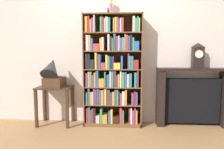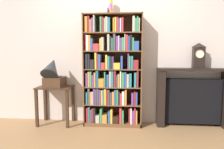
{
  "view_description": "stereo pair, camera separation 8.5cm",
  "coord_description": "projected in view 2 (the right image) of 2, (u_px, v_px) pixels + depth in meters",
  "views": [
    {
      "loc": [
        0.19,
        -3.26,
        1.24
      ],
      "look_at": [
        -0.01,
        0.08,
        0.88
      ],
      "focal_mm": 31.61,
      "sensor_mm": 36.0,
      "label": 1
    },
    {
      "loc": [
        0.28,
        -3.26,
        1.24
      ],
      "look_at": [
        -0.01,
        0.08,
        0.88
      ],
      "focal_mm": 31.61,
      "sensor_mm": 36.0,
      "label": 2
    }
  ],
  "objects": [
    {
      "name": "ground_plane",
      "position": [
        112.0,
        127.0,
        3.38
      ],
      "size": [
        8.11,
        6.4,
        0.02
      ],
      "primitive_type": "cube",
      "color": "#997047"
    },
    {
      "name": "side_table_left",
      "position": [
        55.0,
        96.0,
        3.45
      ],
      "size": [
        0.59,
        0.41,
        0.67
      ],
      "color": "#382316",
      "rests_on": "ground"
    },
    {
      "name": "bookshelf",
      "position": [
        112.0,
        74.0,
        3.36
      ],
      "size": [
        0.98,
        0.3,
        1.89
      ],
      "color": "brown",
      "rests_on": "ground"
    },
    {
      "name": "fireplace_mantel",
      "position": [
        193.0,
        98.0,
        3.34
      ],
      "size": [
        1.2,
        0.25,
        0.99
      ],
      "color": "black",
      "rests_on": "ground"
    },
    {
      "name": "mantel_clock",
      "position": [
        199.0,
        56.0,
        3.24
      ],
      "size": [
        0.18,
        0.13,
        0.42
      ],
      "color": "black",
      "rests_on": "fireplace_mantel"
    },
    {
      "name": "wall_back",
      "position": [
        124.0,
        48.0,
        3.49
      ],
      "size": [
        5.11,
        0.08,
        2.69
      ],
      "primitive_type": "cube",
      "color": "beige",
      "rests_on": "ground"
    },
    {
      "name": "cup_stack",
      "position": [
        110.0,
        7.0,
        3.29
      ],
      "size": [
        0.09,
        0.09,
        0.26
      ],
      "color": "pink",
      "rests_on": "bookshelf"
    },
    {
      "name": "gramophone",
      "position": [
        53.0,
        73.0,
        3.33
      ],
      "size": [
        0.3,
        0.51,
        0.57
      ],
      "color": "#472D1C",
      "rests_on": "side_table_left"
    }
  ]
}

